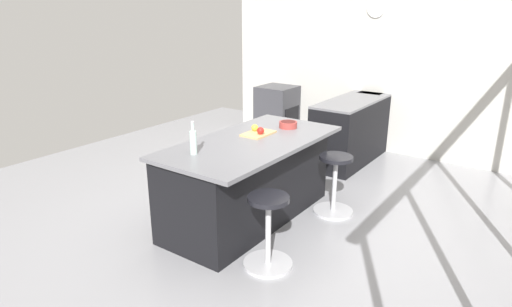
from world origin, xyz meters
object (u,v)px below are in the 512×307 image
at_px(oven_range, 277,112).
at_px(water_bottle, 193,141).
at_px(stool_middle, 268,234).
at_px(kitchen_island, 249,179).
at_px(cutting_board, 258,133).
at_px(apple_yellow, 255,128).
at_px(apple_red, 261,131).
at_px(fruit_bowl, 288,124).
at_px(stool_by_window, 334,186).

relative_size(oven_range, water_bottle, 2.86).
bearing_deg(oven_range, stool_middle, 31.85).
bearing_deg(oven_range, kitchen_island, 27.48).
distance_m(cutting_board, apple_yellow, 0.09).
relative_size(cutting_board, apple_red, 4.67).
xyz_separation_m(stool_middle, water_bottle, (0.02, -0.82, 0.70)).
height_order(cutting_board, apple_yellow, apple_yellow).
height_order(kitchen_island, fruit_bowl, fruit_bowl).
bearing_deg(apple_red, water_bottle, -10.77).
height_order(apple_red, water_bottle, water_bottle).
bearing_deg(water_bottle, kitchen_island, 168.84).
distance_m(apple_red, water_bottle, 0.87).
bearing_deg(oven_range, fruit_bowl, 35.38).
xyz_separation_m(oven_range, stool_by_window, (2.19, 2.17, -0.13)).
xyz_separation_m(stool_by_window, cutting_board, (0.44, -0.72, 0.58)).
relative_size(oven_range, fruit_bowl, 4.40).
xyz_separation_m(cutting_board, apple_yellow, (-0.03, -0.07, 0.05)).
height_order(kitchen_island, stool_middle, kitchen_island).
bearing_deg(apple_red, apple_yellow, -118.97).
xyz_separation_m(stool_by_window, fruit_bowl, (0.02, -0.60, 0.61)).
bearing_deg(fruit_bowl, apple_yellow, -25.55).
distance_m(kitchen_island, cutting_board, 0.50).
distance_m(cutting_board, fruit_bowl, 0.44).
distance_m(oven_range, fruit_bowl, 2.74).
distance_m(apple_red, apple_yellow, 0.14).
distance_m(stool_by_window, cutting_board, 1.02).
relative_size(kitchen_island, water_bottle, 6.60).
bearing_deg(kitchen_island, apple_yellow, -158.69).
bearing_deg(kitchen_island, stool_middle, 46.75).
bearing_deg(cutting_board, oven_range, -151.07).
xyz_separation_m(stool_middle, apple_yellow, (-0.90, -0.79, 0.63)).
height_order(apple_red, apple_yellow, apple_red).
relative_size(apple_red, fruit_bowl, 0.38).
bearing_deg(stool_by_window, water_bottle, -31.95).
relative_size(kitchen_island, apple_yellow, 27.84).
xyz_separation_m(stool_by_window, apple_yellow, (0.40, -0.79, 0.63)).
distance_m(oven_range, water_bottle, 3.80).
relative_size(cutting_board, water_bottle, 1.15).
height_order(stool_middle, apple_yellow, apple_yellow).
distance_m(stool_by_window, stool_middle, 1.30).
xyz_separation_m(kitchen_island, cutting_board, (-0.21, -0.03, 0.45)).
xyz_separation_m(oven_range, cutting_board, (2.62, 1.45, 0.45)).
bearing_deg(stool_middle, water_bottle, -88.62).
bearing_deg(water_bottle, oven_range, -159.04).
height_order(kitchen_island, apple_yellow, apple_yellow).
relative_size(kitchen_island, cutting_board, 5.73).
relative_size(apple_yellow, fruit_bowl, 0.37).
height_order(stool_middle, fruit_bowl, fruit_bowl).
relative_size(stool_by_window, fruit_bowl, 3.29).
bearing_deg(fruit_bowl, apple_red, -7.45).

